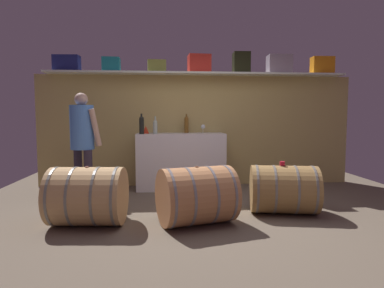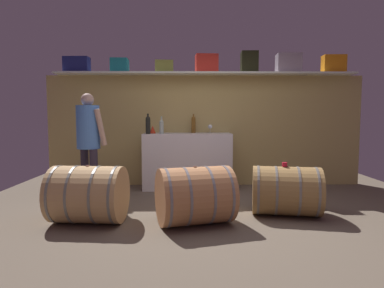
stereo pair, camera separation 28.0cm
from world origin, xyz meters
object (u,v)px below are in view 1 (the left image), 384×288
object	(u,v)px
toolcase_grey	(279,64)
winemaker_pouring	(83,135)
toolcase_orange	(322,66)
wine_barrel_near	(284,189)
wine_barrel_far	(197,195)
tasting_cup	(282,163)
toolcase_black	(241,63)
red_funnel	(146,130)
wine_bottle_amber	(186,124)
wine_barrel_flank	(88,196)
toolcase_navy	(67,63)
work_cabinet	(181,161)
wine_bottle_dark	(142,125)
toolcase_red	(199,64)
toolcase_teal	(111,65)
toolcase_olive	(157,66)
wine_glass	(203,127)
wine_bottle_clear	(155,126)

from	to	relation	value
toolcase_grey	winemaker_pouring	bearing A→B (deg)	-159.80
toolcase_orange	wine_barrel_near	bearing A→B (deg)	-124.20
wine_barrel_far	tasting_cup	world-z (taller)	wine_barrel_far
toolcase_black	red_funnel	bearing A→B (deg)	-170.82
wine_bottle_amber	wine_barrel_flank	world-z (taller)	wine_bottle_amber
toolcase_navy	work_cabinet	size ratio (longest dim) A/B	0.29
wine_bottle_amber	wine_barrel_far	distance (m)	2.17
toolcase_black	work_cabinet	bearing A→B (deg)	-167.84
wine_bottle_amber	wine_bottle_dark	world-z (taller)	wine_bottle_dark
toolcase_red	toolcase_black	world-z (taller)	toolcase_black
wine_bottle_dark	wine_barrel_far	world-z (taller)	wine_bottle_dark
toolcase_red	wine_barrel_near	size ratio (longest dim) A/B	0.41
toolcase_red	work_cabinet	world-z (taller)	toolcase_red
wine_barrel_flank	toolcase_teal	bearing A→B (deg)	95.28
work_cabinet	wine_bottle_dark	size ratio (longest dim) A/B	4.47
wine_bottle_dark	winemaker_pouring	world-z (taller)	winemaker_pouring
toolcase_orange	toolcase_teal	bearing A→B (deg)	-177.49
toolcase_olive	wine_glass	bearing A→B (deg)	-8.38
wine_barrel_flank	wine_glass	bearing A→B (deg)	56.44
toolcase_navy	toolcase_olive	world-z (taller)	toolcase_navy
toolcase_olive	toolcase_grey	world-z (taller)	toolcase_grey
wine_bottle_dark	wine_barrel_near	xyz separation A→B (m)	(1.88, -1.36, -0.79)
toolcase_grey	tasting_cup	distance (m)	2.35
wine_bottle_dark	wine_bottle_clear	world-z (taller)	wine_bottle_dark
toolcase_orange	toolcase_grey	bearing A→B (deg)	-177.49
wine_bottle_amber	wine_bottle_dark	bearing A→B (deg)	-155.49
toolcase_black	wine_barrel_near	world-z (taller)	toolcase_black
toolcase_black	toolcase_grey	xyz separation A→B (m)	(0.68, 0.00, -0.02)
toolcase_red	wine_barrel_flank	size ratio (longest dim) A/B	0.43
toolcase_black	toolcase_orange	bearing A→B (deg)	2.64
wine_bottle_clear	wine_glass	size ratio (longest dim) A/B	1.96
toolcase_red	toolcase_grey	bearing A→B (deg)	-4.35
toolcase_olive	wine_barrel_far	bearing A→B (deg)	-80.92
toolcase_olive	toolcase_grey	size ratio (longest dim) A/B	0.77
toolcase_red	toolcase_black	distance (m)	0.74
toolcase_teal	wine_bottle_dark	world-z (taller)	toolcase_teal
toolcase_grey	wine_barrel_flank	distance (m)	3.95
toolcase_olive	toolcase_black	distance (m)	1.47
toolcase_olive	wine_bottle_dark	world-z (taller)	toolcase_olive
toolcase_black	red_funnel	xyz separation A→B (m)	(-1.65, -0.19, -1.15)
wine_bottle_clear	tasting_cup	distance (m)	2.18
wine_barrel_far	tasting_cup	size ratio (longest dim) A/B	15.20
toolcase_navy	work_cabinet	distance (m)	2.51
wine_bottle_dark	tasting_cup	bearing A→B (deg)	-36.36
work_cabinet	tasting_cup	world-z (taller)	work_cabinet
wine_barrel_flank	winemaker_pouring	xyz separation A→B (m)	(-0.29, 1.06, 0.63)
wine_bottle_amber	wine_barrel_flank	xyz separation A→B (m)	(-1.25, -1.97, -0.76)
wine_bottle_clear	wine_barrel_far	xyz separation A→B (m)	(0.52, -1.72, -0.73)
toolcase_teal	wine_barrel_flank	distance (m)	2.67
tasting_cup	winemaker_pouring	size ratio (longest dim) A/B	0.04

